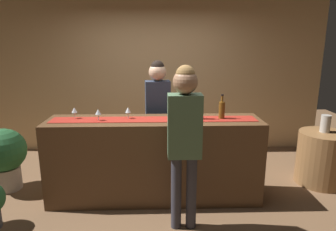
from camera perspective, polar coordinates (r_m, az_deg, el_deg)
The scene contains 14 objects.
ground_plane at distance 4.03m, azimuth -2.48°, elevation -15.20°, with size 10.00×10.00×0.00m, color brown.
back_wall at distance 5.45m, azimuth -2.42°, elevation 8.51°, with size 6.00×0.12×2.90m, color tan.
bar_counter at distance 3.81m, azimuth -2.56°, elevation -8.36°, with size 2.61×0.60×1.04m, color #543821.
counter_runner_cloth at distance 3.64m, azimuth -2.65°, elevation -0.74°, with size 2.48×0.28×0.01m, color maroon.
wine_bottle_amber at distance 3.71m, azimuth 10.17°, elevation 1.09°, with size 0.07×0.07×0.30m.
wine_bottle_clear at distance 3.65m, azimuth 6.16°, elevation 1.02°, with size 0.07×0.07×0.30m.
wine_glass_near_customer at distance 3.82m, azimuth -17.34°, elevation 0.93°, with size 0.07×0.07×0.14m.
wine_glass_mid_counter at distance 3.68m, azimuth -7.60°, elevation 0.97°, with size 0.07×0.07×0.14m.
wine_glass_far_end at distance 3.65m, azimuth -13.13°, elevation 0.61°, with size 0.07×0.07×0.14m.
bartender at distance 4.20m, azimuth -1.95°, elevation 1.55°, with size 0.36×0.24×1.71m.
customer_sipping at distance 3.02m, azimuth 3.17°, elevation -2.96°, with size 0.34×0.24×1.74m.
round_side_table at distance 4.77m, azimuth 27.22°, elevation -7.19°, with size 0.68×0.68×0.74m, color olive.
vase_on_side_table at distance 4.66m, azimuth 27.72°, elevation -1.38°, with size 0.13×0.13×0.24m, color #B7B2A8.
potted_plant_tall at distance 4.58m, azimuth -28.65°, elevation -6.60°, with size 0.58×0.58×0.85m.
Camera 1 is at (0.06, -3.52, 1.96)m, focal length 32.11 mm.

